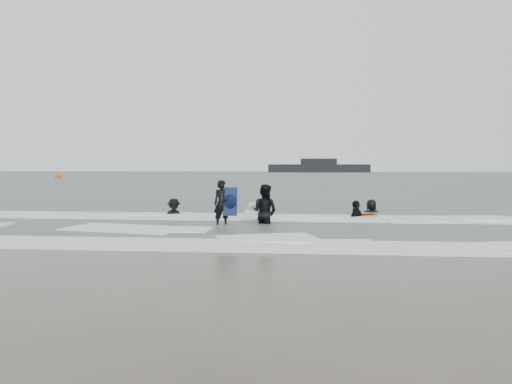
# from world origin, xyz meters

# --- Properties ---
(ground) EXTENTS (320.00, 320.00, 0.00)m
(ground) POSITION_xyz_m (0.00, 0.00, 0.00)
(ground) COLOR brown
(ground) RESTS_ON ground
(sea) EXTENTS (320.00, 320.00, 0.00)m
(sea) POSITION_xyz_m (0.00, 80.00, 0.06)
(sea) COLOR #47544C
(sea) RESTS_ON ground
(surfer_centre) EXTENTS (0.69, 0.59, 1.60)m
(surfer_centre) POSITION_xyz_m (-0.99, 3.52, 0.00)
(surfer_centre) COLOR black
(surfer_centre) RESTS_ON ground
(surfer_wading) EXTENTS (1.15, 1.03, 1.96)m
(surfer_wading) POSITION_xyz_m (0.39, 4.21, 0.00)
(surfer_wading) COLOR black
(surfer_wading) RESTS_ON ground
(surfer_breaker) EXTENTS (1.18, 0.99, 1.58)m
(surfer_breaker) POSITION_xyz_m (-3.54, 6.60, 0.00)
(surfer_breaker) COLOR black
(surfer_breaker) RESTS_ON ground
(surfer_right_near) EXTENTS (0.96, 1.16, 1.85)m
(surfer_right_near) POSITION_xyz_m (3.76, 6.76, 0.00)
(surfer_right_near) COLOR black
(surfer_right_near) RESTS_ON ground
(surfer_right_far) EXTENTS (0.93, 0.67, 1.76)m
(surfer_right_far) POSITION_xyz_m (4.59, 8.91, 0.00)
(surfer_right_far) COLOR black
(surfer_right_far) RESTS_ON ground
(surf_foam) EXTENTS (30.03, 9.06, 0.09)m
(surf_foam) POSITION_xyz_m (0.00, 3.70, 0.04)
(surf_foam) COLOR white
(surf_foam) RESTS_ON ground
(bodyboards) EXTENTS (5.57, 4.11, 1.25)m
(bodyboards) POSITION_xyz_m (1.21, 4.96, 0.50)
(bodyboards) COLOR #0E1B42
(bodyboards) RESTS_ON ground
(buoy) EXTENTS (1.00, 1.00, 1.65)m
(buoy) POSITION_xyz_m (-39.48, 64.48, 0.42)
(buoy) COLOR #F1510A
(buoy) RESTS_ON ground
(vessel_horizon) EXTENTS (31.98, 5.71, 4.34)m
(vessel_horizon) POSITION_xyz_m (3.85, 147.63, 1.61)
(vessel_horizon) COLOR black
(vessel_horizon) RESTS_ON ground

